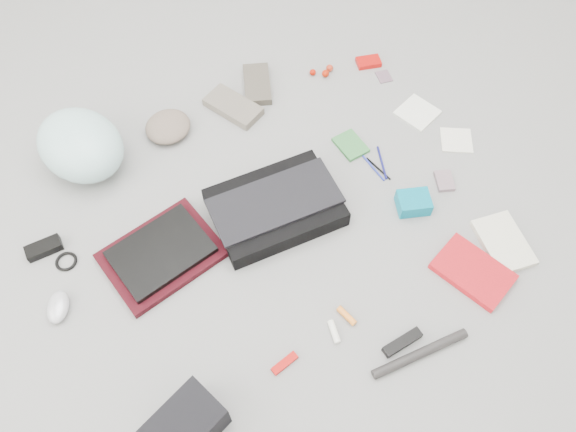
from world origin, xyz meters
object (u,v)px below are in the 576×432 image
laptop (161,252)px  bike_helmet (81,145)px  accordion_wallet (413,203)px  messenger_bag (275,207)px  camera_bag (186,426)px  book_red (473,272)px

laptop → bike_helmet: size_ratio=0.89×
laptop → bike_helmet: bike_helmet is taller
accordion_wallet → messenger_bag: bearing=175.6°
camera_bag → messenger_bag: bearing=24.8°
laptop → camera_bag: bearing=-114.4°
accordion_wallet → laptop: bearing=-174.4°
laptop → accordion_wallet: size_ratio=2.75×
messenger_bag → laptop: 0.41m
messenger_bag → accordion_wallet: bearing=-21.5°
bike_helmet → accordion_wallet: (0.93, -0.72, -0.07)m
bike_helmet → book_red: 1.40m
camera_bag → book_red: size_ratio=0.83×
messenger_bag → book_red: bearing=-44.2°
camera_bag → book_red: camera_bag is taller
book_red → accordion_wallet: accordion_wallet is taller
laptop → book_red: bearing=-42.1°
laptop → accordion_wallet: (0.83, -0.23, -0.01)m
camera_bag → laptop: bearing=56.9°
bike_helmet → book_red: size_ratio=1.42×
book_red → accordion_wallet: bearing=75.1°
camera_bag → accordion_wallet: (0.97, 0.31, -0.04)m
messenger_bag → accordion_wallet: messenger_bag is taller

